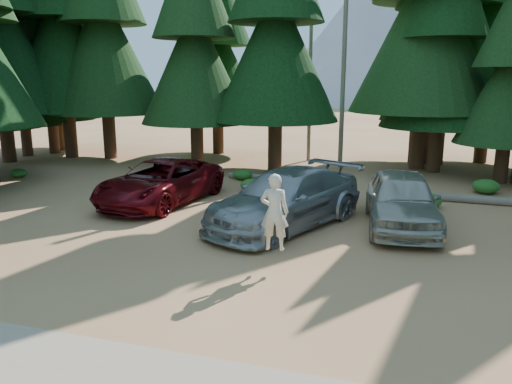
# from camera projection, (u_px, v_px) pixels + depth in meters

# --- Properties ---
(ground) EXTENTS (160.00, 160.00, 0.00)m
(ground) POSITION_uv_depth(u_px,v_px,m) (238.00, 257.00, 13.23)
(ground) COLOR #9A6841
(ground) RESTS_ON ground
(forest_belt_north) EXTENTS (36.00, 7.00, 22.00)m
(forest_belt_north) POSITION_uv_depth(u_px,v_px,m) (326.00, 164.00, 27.22)
(forest_belt_north) COLOR black
(forest_belt_north) RESTS_ON ground
(snag_front) EXTENTS (0.24, 0.24, 12.00)m
(snag_front) POSITION_uv_depth(u_px,v_px,m) (344.00, 50.00, 25.18)
(snag_front) COLOR #74695D
(snag_front) RESTS_ON ground
(snag_back) EXTENTS (0.20, 0.20, 10.00)m
(snag_back) POSITION_uv_depth(u_px,v_px,m) (310.00, 71.00, 27.36)
(snag_back) COLOR #74695D
(snag_back) RESTS_ON ground
(mountain_peak) EXTENTS (48.00, 50.00, 28.00)m
(mountain_peak) POSITION_uv_depth(u_px,v_px,m) (376.00, 33.00, 93.38)
(mountain_peak) COLOR #979A9F
(mountain_peak) RESTS_ON ground
(red_pickup) EXTENTS (3.40, 6.15, 1.63)m
(red_pickup) POSITION_uv_depth(u_px,v_px,m) (160.00, 182.00, 18.76)
(red_pickup) COLOR #58070E
(red_pickup) RESTS_ON ground
(silver_minivan_center) EXTENTS (4.82, 6.65, 1.79)m
(silver_minivan_center) POSITION_uv_depth(u_px,v_px,m) (286.00, 199.00, 15.81)
(silver_minivan_center) COLOR #A1A3A8
(silver_minivan_center) RESTS_ON ground
(silver_minivan_right) EXTENTS (2.69, 5.46, 1.79)m
(silver_minivan_right) POSITION_uv_depth(u_px,v_px,m) (402.00, 200.00, 15.71)
(silver_minivan_right) COLOR #B1AE9D
(silver_minivan_right) RESTS_ON ground
(frisbee_player) EXTENTS (0.75, 0.55, 1.90)m
(frisbee_player) POSITION_uv_depth(u_px,v_px,m) (274.00, 212.00, 12.05)
(frisbee_player) COLOR beige
(frisbee_player) RESTS_ON ground
(log_left) EXTENTS (3.73, 2.23, 0.29)m
(log_left) POSITION_uv_depth(u_px,v_px,m) (297.00, 193.00, 19.88)
(log_left) COLOR #74695D
(log_left) RESTS_ON ground
(log_mid) EXTENTS (3.27, 0.32, 0.27)m
(log_mid) POSITION_uv_depth(u_px,v_px,m) (263.00, 177.00, 23.14)
(log_mid) COLOR #74695D
(log_mid) RESTS_ON ground
(log_right) EXTENTS (4.71, 0.50, 0.30)m
(log_right) POSITION_uv_depth(u_px,v_px,m) (453.00, 198.00, 19.06)
(log_right) COLOR #74695D
(log_right) RESTS_ON ground
(shrub_far_left) EXTENTS (0.96, 0.96, 0.53)m
(shrub_far_left) POSITION_uv_depth(u_px,v_px,m) (209.00, 177.00, 22.51)
(shrub_far_left) COLOR #26641E
(shrub_far_left) RESTS_ON ground
(shrub_left) EXTENTS (0.87, 0.87, 0.48)m
(shrub_left) POSITION_uv_depth(u_px,v_px,m) (243.00, 175.00, 23.15)
(shrub_left) COLOR #26641E
(shrub_left) RESTS_ON ground
(shrub_center_left) EXTENTS (1.36, 1.36, 0.75)m
(shrub_center_left) POSITION_uv_depth(u_px,v_px,m) (285.00, 181.00, 21.07)
(shrub_center_left) COLOR #26641E
(shrub_center_left) RESTS_ON ground
(shrub_center_right) EXTENTS (0.94, 0.94, 0.52)m
(shrub_center_right) POSITION_uv_depth(u_px,v_px,m) (252.00, 185.00, 20.82)
(shrub_center_right) COLOR #26641E
(shrub_center_right) RESTS_ON ground
(shrub_right) EXTENTS (0.97, 0.97, 0.53)m
(shrub_right) POSITION_uv_depth(u_px,v_px,m) (428.00, 200.00, 18.20)
(shrub_right) COLOR #26641E
(shrub_right) RESTS_ON ground
(shrub_far_right) EXTENTS (1.06, 1.06, 0.58)m
(shrub_far_right) POSITION_uv_depth(u_px,v_px,m) (486.00, 186.00, 20.43)
(shrub_far_right) COLOR #26641E
(shrub_far_right) RESTS_ON ground
(shrub_edge_west) EXTENTS (0.76, 0.76, 0.42)m
(shrub_edge_west) POSITION_uv_depth(u_px,v_px,m) (19.00, 173.00, 23.67)
(shrub_edge_west) COLOR #26641E
(shrub_edge_west) RESTS_ON ground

